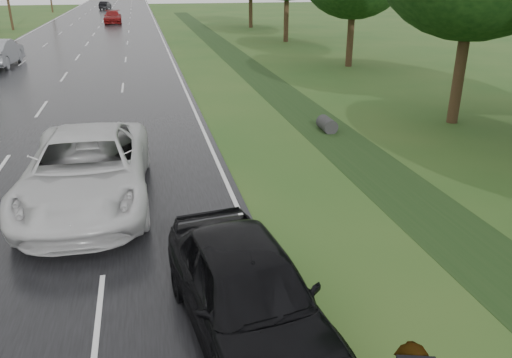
{
  "coord_description": "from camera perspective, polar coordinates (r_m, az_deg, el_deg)",
  "views": [
    {
      "loc": [
        4.63,
        -7.79,
        5.64
      ],
      "look_at": [
        6.97,
        2.59,
        1.3
      ],
      "focal_mm": 35.0,
      "sensor_mm": 36.0,
      "label": 1
    }
  ],
  "objects": [
    {
      "name": "center_line",
      "position": [
        53.29,
        -18.29,
        15.1
      ],
      "size": [
        0.12,
        180.0,
        0.01
      ],
      "primitive_type": "cube",
      "color": "silver",
      "rests_on": "road"
    },
    {
      "name": "dark_sedan",
      "position": [
        8.31,
        -0.94,
        -12.75
      ],
      "size": [
        2.62,
        5.18,
        1.69
      ],
      "primitive_type": "imported",
      "rotation": [
        0.0,
        0.0,
        0.13
      ],
      "color": "black",
      "rests_on": "road"
    },
    {
      "name": "drainage_ditch",
      "position": [
        27.95,
        1.8,
        10.61
      ],
      "size": [
        2.2,
        120.0,
        0.56
      ],
      "color": "#1B3213",
      "rests_on": "ground"
    },
    {
      "name": "far_car_red",
      "position": [
        69.06,
        -16.07,
        17.37
      ],
      "size": [
        2.22,
        5.31,
        1.53
      ],
      "primitive_type": "imported",
      "rotation": [
        0.0,
        0.0,
        0.01
      ],
      "color": "maroon",
      "rests_on": "road"
    },
    {
      "name": "road",
      "position": [
        53.29,
        -18.29,
        15.08
      ],
      "size": [
        14.0,
        180.0,
        0.04
      ],
      "primitive_type": "cube",
      "color": "black",
      "rests_on": "ground"
    },
    {
      "name": "edge_stripe_east",
      "position": [
        53.13,
        -10.78,
        15.78
      ],
      "size": [
        0.12,
        180.0,
        0.01
      ],
      "primitive_type": "cube",
      "color": "silver",
      "rests_on": "road"
    },
    {
      "name": "edge_stripe_west",
      "position": [
        54.3,
        -25.59,
        14.2
      ],
      "size": [
        0.12,
        180.0,
        0.01
      ],
      "primitive_type": "cube",
      "color": "silver",
      "rests_on": "road"
    },
    {
      "name": "far_car_dark",
      "position": [
        99.19,
        -16.86,
        18.47
      ],
      "size": [
        2.11,
        4.34,
        1.37
      ],
      "primitive_type": "imported",
      "rotation": [
        0.0,
        0.0,
        2.98
      ],
      "color": "black",
      "rests_on": "road"
    },
    {
      "name": "white_pickup",
      "position": [
        13.72,
        -18.75,
        1.06
      ],
      "size": [
        3.26,
        6.78,
        1.86
      ],
      "primitive_type": "imported",
      "rotation": [
        0.0,
        0.0,
        -0.03
      ],
      "color": "silver",
      "rests_on": "road"
    }
  ]
}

